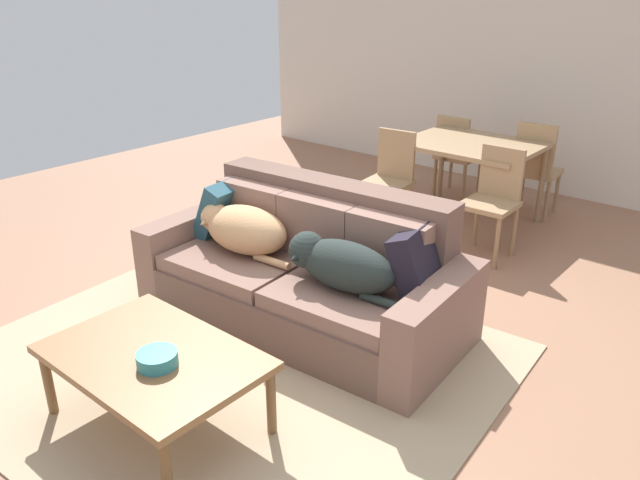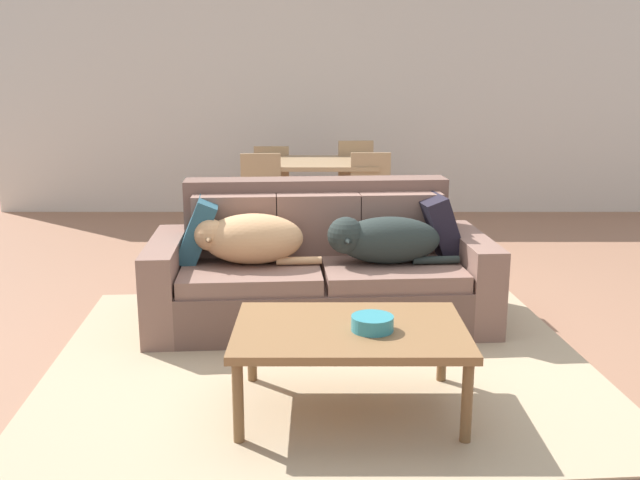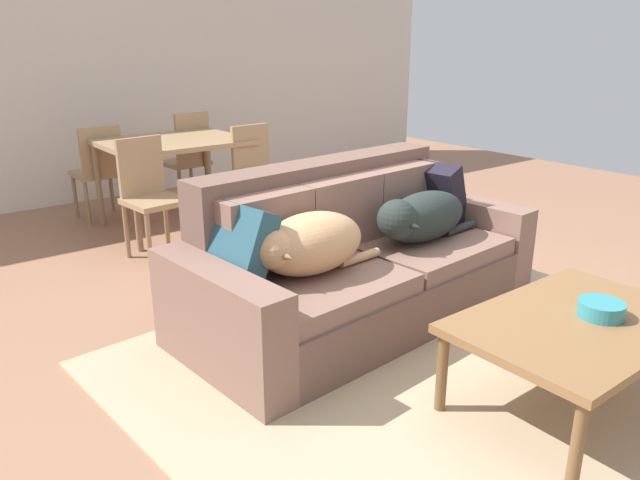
{
  "view_description": "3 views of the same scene",
  "coord_description": "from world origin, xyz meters",
  "px_view_note": "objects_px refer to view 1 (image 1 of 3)",
  "views": [
    {
      "loc": [
        2.25,
        -2.58,
        2.17
      ],
      "look_at": [
        -0.06,
        0.15,
        0.65
      ],
      "focal_mm": 35.08,
      "sensor_mm": 36.0,
      "label": 1
    },
    {
      "loc": [
        -0.23,
        -4.28,
        1.61
      ],
      "look_at": [
        -0.24,
        0.24,
        0.53
      ],
      "focal_mm": 39.85,
      "sensor_mm": 36.0,
      "label": 2
    },
    {
      "loc": [
        -2.47,
        -2.31,
        1.6
      ],
      "look_at": [
        -0.45,
        0.27,
        0.51
      ],
      "focal_mm": 34.17,
      "sensor_mm": 36.0,
      "label": 3
    }
  ],
  "objects_px": {
    "dining_table": "(471,150)",
    "dining_chair_near_right": "(493,197)",
    "throw_pillow_by_left_arm": "(224,208)",
    "throw_pillow_by_right_arm": "(419,263)",
    "coffee_table": "(153,361)",
    "bowl_on_coffee_table": "(157,359)",
    "couch": "(307,273)",
    "dining_chair_far_right": "(536,166)",
    "dining_chair_near_left": "(390,176)",
    "dog_on_left_cushion": "(243,229)",
    "dog_on_right_cushion": "(339,263)",
    "dining_chair_far_left": "(456,152)"
  },
  "relations": [
    {
      "from": "couch",
      "to": "dog_on_right_cushion",
      "type": "height_order",
      "value": "couch"
    },
    {
      "from": "throw_pillow_by_right_arm",
      "to": "dining_chair_near_left",
      "type": "distance_m",
      "value": 2.08
    },
    {
      "from": "dining_chair_near_right",
      "to": "dining_chair_far_right",
      "type": "distance_m",
      "value": 1.11
    },
    {
      "from": "couch",
      "to": "dining_chair_near_right",
      "type": "height_order",
      "value": "dining_chair_near_right"
    },
    {
      "from": "bowl_on_coffee_table",
      "to": "dining_chair_near_right",
      "type": "bearing_deg",
      "value": 86.07
    },
    {
      "from": "dog_on_left_cushion",
      "to": "dining_table",
      "type": "relative_size",
      "value": 0.69
    },
    {
      "from": "bowl_on_coffee_table",
      "to": "dog_on_right_cushion",
      "type": "bearing_deg",
      "value": 83.37
    },
    {
      "from": "bowl_on_coffee_table",
      "to": "dining_chair_far_right",
      "type": "distance_m",
      "value": 4.26
    },
    {
      "from": "dining_chair_near_left",
      "to": "bowl_on_coffee_table",
      "type": "bearing_deg",
      "value": -82.0
    },
    {
      "from": "throw_pillow_by_left_arm",
      "to": "dining_chair_far_left",
      "type": "relative_size",
      "value": 0.48
    },
    {
      "from": "couch",
      "to": "dining_table",
      "type": "distance_m",
      "value": 2.34
    },
    {
      "from": "throw_pillow_by_right_arm",
      "to": "bowl_on_coffee_table",
      "type": "bearing_deg",
      "value": -109.93
    },
    {
      "from": "bowl_on_coffee_table",
      "to": "dining_chair_near_left",
      "type": "xyz_separation_m",
      "value": [
        -0.77,
        3.1,
        0.04
      ]
    },
    {
      "from": "coffee_table",
      "to": "dining_chair_near_right",
      "type": "relative_size",
      "value": 1.22
    },
    {
      "from": "couch",
      "to": "dog_on_left_cushion",
      "type": "bearing_deg",
      "value": -165.24
    },
    {
      "from": "dining_table",
      "to": "dining_chair_far_left",
      "type": "relative_size",
      "value": 1.34
    },
    {
      "from": "dining_chair_near_left",
      "to": "coffee_table",
      "type": "bearing_deg",
      "value": -83.64
    },
    {
      "from": "dining_chair_far_left",
      "to": "dining_chair_far_right",
      "type": "xyz_separation_m",
      "value": [
        0.86,
        -0.03,
        0.02
      ]
    },
    {
      "from": "dog_on_right_cushion",
      "to": "throw_pillow_by_right_arm",
      "type": "bearing_deg",
      "value": 29.25
    },
    {
      "from": "coffee_table",
      "to": "bowl_on_coffee_table",
      "type": "relative_size",
      "value": 5.53
    },
    {
      "from": "dining_table",
      "to": "dining_chair_near_right",
      "type": "height_order",
      "value": "dining_chair_near_right"
    },
    {
      "from": "throw_pillow_by_right_arm",
      "to": "dining_table",
      "type": "bearing_deg",
      "value": 110.52
    },
    {
      "from": "dining_chair_near_right",
      "to": "couch",
      "type": "bearing_deg",
      "value": -106.24
    },
    {
      "from": "dog_on_left_cushion",
      "to": "dining_chair_far_left",
      "type": "relative_size",
      "value": 0.93
    },
    {
      "from": "couch",
      "to": "dog_on_left_cushion",
      "type": "xyz_separation_m",
      "value": [
        -0.44,
        -0.15,
        0.25
      ]
    },
    {
      "from": "dog_on_left_cushion",
      "to": "dog_on_right_cushion",
      "type": "distance_m",
      "value": 0.84
    },
    {
      "from": "dining_chair_near_right",
      "to": "dining_chair_near_left",
      "type": "bearing_deg",
      "value": -178.87
    },
    {
      "from": "bowl_on_coffee_table",
      "to": "dining_chair_far_left",
      "type": "height_order",
      "value": "dining_chair_far_left"
    },
    {
      "from": "dog_on_left_cushion",
      "to": "throw_pillow_by_right_arm",
      "type": "distance_m",
      "value": 1.26
    },
    {
      "from": "dining_chair_far_left",
      "to": "dog_on_right_cushion",
      "type": "bearing_deg",
      "value": 106.0
    },
    {
      "from": "throw_pillow_by_left_arm",
      "to": "dining_chair_far_right",
      "type": "distance_m",
      "value": 3.11
    },
    {
      "from": "couch",
      "to": "coffee_table",
      "type": "relative_size",
      "value": 2.04
    },
    {
      "from": "couch",
      "to": "dining_table",
      "type": "height_order",
      "value": "couch"
    },
    {
      "from": "bowl_on_coffee_table",
      "to": "dining_chair_far_left",
      "type": "xyz_separation_m",
      "value": [
        -0.75,
        4.28,
        0.02
      ]
    },
    {
      "from": "couch",
      "to": "bowl_on_coffee_table",
      "type": "height_order",
      "value": "couch"
    },
    {
      "from": "throw_pillow_by_left_arm",
      "to": "throw_pillow_by_right_arm",
      "type": "height_order",
      "value": "throw_pillow_by_right_arm"
    },
    {
      "from": "dog_on_right_cushion",
      "to": "dining_chair_near_right",
      "type": "bearing_deg",
      "value": 83.57
    },
    {
      "from": "dog_on_left_cushion",
      "to": "dining_table",
      "type": "bearing_deg",
      "value": 76.47
    },
    {
      "from": "throw_pillow_by_right_arm",
      "to": "dining_chair_near_right",
      "type": "relative_size",
      "value": 0.46
    },
    {
      "from": "throw_pillow_by_right_arm",
      "to": "dining_chair_far_right",
      "type": "distance_m",
      "value": 2.8
    },
    {
      "from": "dining_table",
      "to": "dining_chair_far_left",
      "type": "bearing_deg",
      "value": 128.05
    },
    {
      "from": "dog_on_right_cushion",
      "to": "dining_chair_near_left",
      "type": "bearing_deg",
      "value": 111.65
    },
    {
      "from": "throw_pillow_by_left_arm",
      "to": "dining_chair_near_right",
      "type": "relative_size",
      "value": 0.46
    },
    {
      "from": "dog_on_right_cushion",
      "to": "dining_table",
      "type": "relative_size",
      "value": 0.72
    },
    {
      "from": "throw_pillow_by_left_arm",
      "to": "bowl_on_coffee_table",
      "type": "height_order",
      "value": "throw_pillow_by_left_arm"
    },
    {
      "from": "dog_on_right_cushion",
      "to": "coffee_table",
      "type": "relative_size",
      "value": 0.76
    },
    {
      "from": "couch",
      "to": "dining_chair_far_right",
      "type": "bearing_deg",
      "value": 78.62
    },
    {
      "from": "dog_on_left_cushion",
      "to": "dining_chair_far_left",
      "type": "distance_m",
      "value": 3.06
    },
    {
      "from": "dog_on_right_cushion",
      "to": "throw_pillow_by_left_arm",
      "type": "xyz_separation_m",
      "value": [
        -1.19,
        0.15,
        0.03
      ]
    },
    {
      "from": "throw_pillow_by_right_arm",
      "to": "dining_chair_far_left",
      "type": "xyz_separation_m",
      "value": [
        -1.29,
        2.8,
        -0.13
      ]
    }
  ]
}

